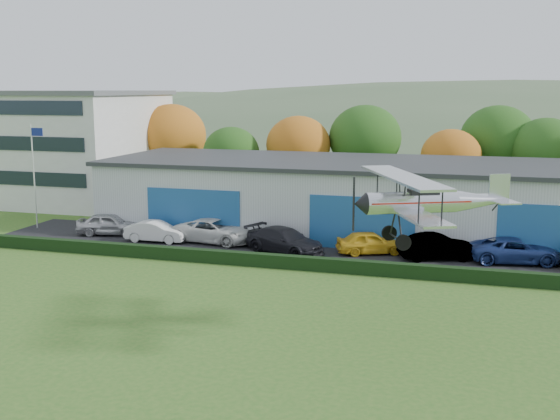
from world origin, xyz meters
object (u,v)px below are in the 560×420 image
(car_1, at_px, (156,231))
(car_6, at_px, (516,250))
(flagpole, at_px, (35,167))
(car_4, at_px, (370,242))
(car_0, at_px, (110,224))
(biplane, at_px, (425,200))
(office_block, at_px, (46,145))
(hangar, at_px, (375,197))
(car_5, at_px, (438,247))
(car_2, at_px, (214,231))
(car_3, at_px, (285,240))

(car_1, distance_m, car_6, 23.82)
(flagpole, relative_size, car_4, 1.84)
(car_0, xyz_separation_m, car_4, (19.15, -0.41, -0.05))
(car_0, xyz_separation_m, biplane, (23.40, -14.30, 5.15))
(office_block, height_order, car_4, office_block)
(hangar, xyz_separation_m, car_1, (-14.11, -7.64, -1.89))
(flagpole, bearing_deg, car_0, -5.22)
(car_5, bearing_deg, car_2, 69.42)
(car_2, bearing_deg, flagpole, 94.94)
(car_5, bearing_deg, car_3, 77.42)
(flagpole, bearing_deg, office_block, 121.97)
(office_block, xyz_separation_m, car_5, (38.05, -14.29, -4.36))
(office_block, xyz_separation_m, car_2, (22.85, -13.74, -4.36))
(office_block, distance_m, car_3, 32.53)
(car_5, bearing_deg, car_6, -102.16)
(car_0, height_order, car_1, car_0)
(car_4, relative_size, car_6, 0.80)
(hangar, xyz_separation_m, biplane, (5.01, -20.87, 3.34))
(office_block, distance_m, car_2, 27.02)
(car_1, distance_m, biplane, 23.83)
(office_block, bearing_deg, hangar, -12.01)
(car_3, height_order, car_6, car_3)
(hangar, bearing_deg, biplane, -76.50)
(flagpole, bearing_deg, car_4, -2.25)
(car_4, xyz_separation_m, biplane, (4.25, -13.88, 5.20))
(car_2, bearing_deg, hangar, -48.69)
(office_block, distance_m, flagpole, 15.33)
(car_0, bearing_deg, office_block, 33.70)
(car_4, bearing_deg, car_3, 81.06)
(office_block, relative_size, car_4, 4.73)
(car_1, distance_m, car_3, 9.52)
(car_0, distance_m, car_6, 28.07)
(hangar, distance_m, car_4, 7.27)
(hangar, height_order, car_0, hangar)
(car_2, distance_m, car_4, 10.91)
(biplane, bearing_deg, car_1, 120.47)
(car_6, bearing_deg, car_2, 81.13)
(office_block, relative_size, car_0, 4.41)
(car_4, bearing_deg, car_1, 70.18)
(hangar, relative_size, car_3, 7.25)
(office_block, xyz_separation_m, car_0, (14.62, -13.59, -4.37))
(flagpole, distance_m, car_3, 20.77)
(car_4, distance_m, car_5, 4.30)
(car_4, height_order, biplane, biplane)
(biplane, bearing_deg, car_6, 46.82)
(car_0, height_order, biplane, biplane)
(hangar, bearing_deg, car_3, -119.18)
(flagpole, relative_size, car_2, 1.38)
(hangar, xyz_separation_m, car_3, (-4.62, -8.27, -1.79))
(car_1, height_order, car_3, car_3)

